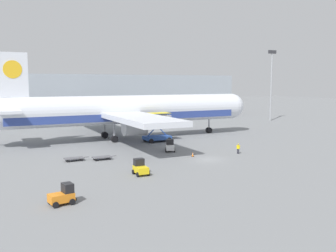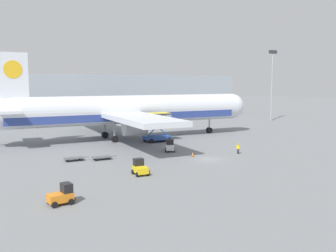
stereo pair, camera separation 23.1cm
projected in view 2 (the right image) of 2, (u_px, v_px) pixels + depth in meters
ground_plane at (207, 160)px, 56.72m from camera, size 400.00×400.00×0.00m
terminal_building at (99, 97)px, 118.05m from camera, size 90.00×18.20×14.00m
light_mast at (272, 80)px, 112.96m from camera, size 2.80×0.50×21.25m
airplane_main at (125, 111)px, 76.85m from camera, size 58.06×48.08×17.00m
scissor_lift_loader at (157, 131)px, 73.80m from camera, size 5.23×3.41×5.70m
baggage_tug_foreground at (170, 146)px, 63.52m from camera, size 2.43×2.80×2.00m
baggage_tug_mid at (140, 168)px, 47.39m from camera, size 1.71×2.50×2.00m
baggage_tug_far at (62, 195)px, 35.88m from camera, size 2.63×1.96×2.00m
baggage_dolly_lead at (74, 158)px, 55.78m from camera, size 3.71×1.52×0.48m
baggage_dolly_second at (102, 157)px, 56.60m from camera, size 3.71×1.52×0.48m
ground_crew_near at (238, 148)px, 61.26m from camera, size 0.37×0.50×1.71m
traffic_cone_near at (193, 154)px, 59.00m from camera, size 0.40×0.40×0.73m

